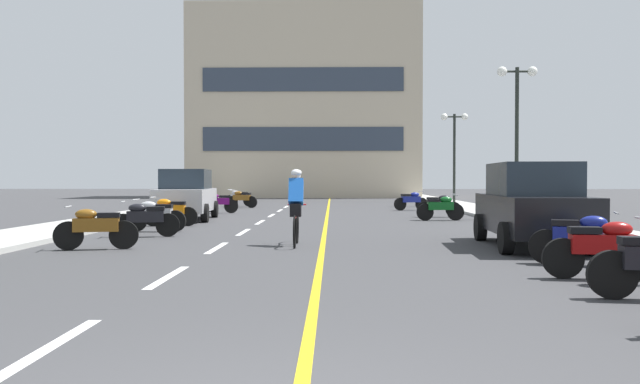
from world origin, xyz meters
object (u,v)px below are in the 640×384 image
Objects in this scene: motorcycle_4 at (96,227)px; motorcycle_7 at (170,211)px; motorcycle_2 at (603,247)px; motorcycle_8 at (441,207)px; motorcycle_3 at (581,238)px; motorcycle_10 at (218,202)px; motorcycle_13 at (239,197)px; motorcycle_6 at (155,215)px; cyclist_rider at (296,205)px; motorcycle_9 at (439,205)px; street_lamp_mid at (517,108)px; motorcycle_12 at (242,199)px; motorcycle_5 at (145,218)px; motorcycle_11 at (411,200)px; parked_car_mid at (186,194)px; parked_car_near at (532,205)px; street_lamp_far at (454,137)px.

motorcycle_7 is (-0.16, 6.61, 0.00)m from motorcycle_4.
motorcycle_7 is (-9.05, 10.32, 0.00)m from motorcycle_2.
motorcycle_3 is at bearing -88.01° from motorcycle_8.
motorcycle_10 is 0.98× the size of motorcycle_13.
motorcycle_10 is at bearing 89.76° from motorcycle_6.
cyclist_rider is (-4.77, 4.64, 0.41)m from motorcycle_2.
motorcycle_2 and motorcycle_3 have the same top height.
motorcycle_9 is at bearing 81.82° from motorcycle_8.
street_lamp_mid is 3.30× the size of motorcycle_12.
motorcycle_8 is 1.99m from motorcycle_9.
motorcycle_5 and motorcycle_7 have the same top height.
motorcycle_7 and motorcycle_11 have the same top height.
motorcycle_10 is at bearing 85.25° from parked_car_mid.
parked_car_near reaches higher than motorcycle_11.
motorcycle_5 is 0.99× the size of motorcycle_9.
street_lamp_mid is at bearing 16.88° from motorcycle_7.
motorcycle_8 is (9.10, -0.19, -0.44)m from parked_car_mid.
parked_car_near is 13.07m from parked_car_mid.
motorcycle_9 is (9.04, 11.38, 0.00)m from motorcycle_4.
street_lamp_far reaches higher than motorcycle_8.
street_lamp_mid is 3.20× the size of motorcycle_9.
motorcycle_11 is 16.41m from cyclist_rider.
motorcycle_10 is (-11.64, 3.72, -3.60)m from street_lamp_mid.
motorcycle_12 is at bearing 88.95° from motorcycle_6.
street_lamp_mid is 13.49m from motorcycle_6.
parked_car_mid is 4.36m from motorcycle_10.
parked_car_near is 10.01m from motorcycle_6.
motorcycle_7 is at bearing -163.12° from street_lamp_mid.
street_lamp_far is 11.86m from motorcycle_12.
motorcycle_7 is at bearing 95.09° from motorcycle_5.
motorcycle_10 is 0.93× the size of cyclist_rider.
motorcycle_9 is (9.07, 6.89, 0.00)m from motorcycle_6.
motorcycle_11 is (-2.87, -4.46, -3.25)m from street_lamp_far.
street_lamp_far is 13.96m from motorcycle_10.
parked_car_near is 20.65m from motorcycle_12.
motorcycle_6 is 1.00× the size of motorcycle_8.
motorcycle_12 is (-8.64, 23.00, 0.00)m from motorcycle_2.
motorcycle_7 is (-11.66, -14.55, -3.25)m from street_lamp_far.
parked_car_near is 2.42× the size of cyclist_rider.
cyclist_rider is at bearing -78.03° from motorcycle_13.
motorcycle_11 is at bearing 94.49° from motorcycle_9.
parked_car_mid is 2.63× the size of motorcycle_11.
motorcycle_2 is 9.62m from motorcycle_4.
parked_car_near is 4.45m from motorcycle_2.
motorcycle_12 is (-8.51, 9.89, 0.00)m from motorcycle_8.
motorcycle_5 is (0.52, -6.73, -0.44)m from parked_car_mid.
motorcycle_4 is (-9.23, -0.71, -0.44)m from parked_car_near.
motorcycle_11 is 9.84m from motorcycle_13.
motorcycle_12 is (-8.38, 2.59, 0.00)m from motorcycle_11.
street_lamp_mid is 15.90m from motorcycle_4.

